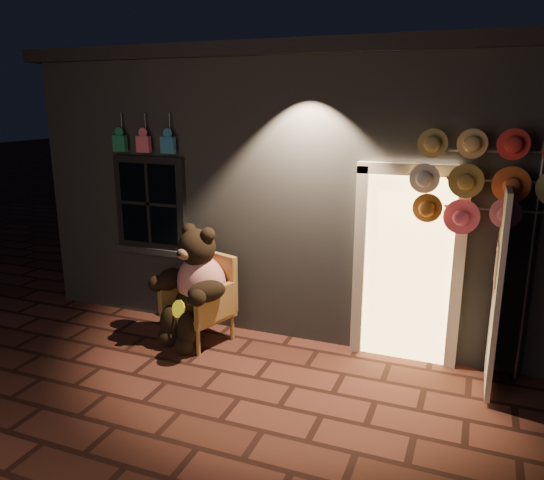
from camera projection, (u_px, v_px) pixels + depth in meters
The scene contains 5 objects.
ground at pixel (239, 398), 5.18m from camera, with size 60.00×60.00×0.00m, color #5B2D23.
shop_building at pixel (344, 172), 8.33m from camera, with size 7.30×5.95×3.51m.
wicker_armchair at pixel (203, 298), 6.37m from camera, with size 0.88×0.84×1.05m.
teddy_bear at pixel (195, 286), 6.21m from camera, with size 0.98×0.91×1.42m.
hat_rack at pixel (484, 181), 5.09m from camera, with size 1.47×0.22×2.56m.
Camera 1 is at (1.99, -4.19, 2.81)m, focal length 35.00 mm.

